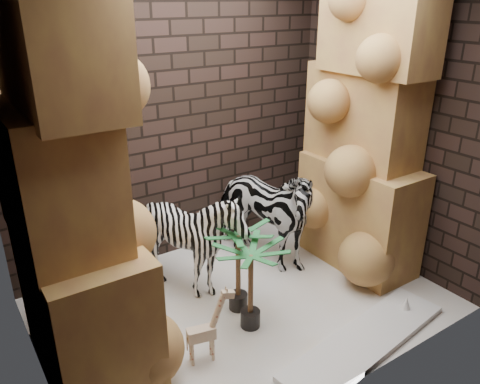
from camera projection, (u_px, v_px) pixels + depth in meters
floor at (244, 304)px, 4.38m from camera, size 3.50×3.50×0.00m
wall_back at (175, 117)px, 4.76m from camera, size 3.50×0.00×3.50m
wall_front at (363, 200)px, 2.84m from camera, size 3.50×0.00×3.50m
wall_left at (10, 196)px, 2.90m from camera, size 0.00×3.00×3.00m
wall_right at (390, 119)px, 4.70m from camera, size 0.00×3.00×3.00m
rock_pillar_left at (68, 184)px, 3.08m from camera, size 0.68×1.30×3.00m
rock_pillar_right at (367, 123)px, 4.53m from camera, size 0.58×1.25×3.00m
zebra_right at (261, 204)px, 4.80m from camera, size 0.92×1.27×1.35m
zebra_left at (193, 245)px, 4.39m from camera, size 1.22×1.34×0.99m
giraffe_toy at (201, 327)px, 3.58m from camera, size 0.34×0.18×0.64m
palm_front at (238, 268)px, 4.16m from camera, size 0.36×0.36×0.84m
palm_back at (251, 287)px, 3.94m from camera, size 0.36×0.36×0.79m
surfboard at (365, 341)px, 3.87m from camera, size 1.76×0.65×0.05m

